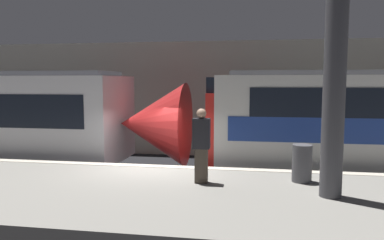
% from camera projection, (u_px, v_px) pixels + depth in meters
% --- Properties ---
extents(ground_plane, '(120.00, 120.00, 0.00)m').
position_uv_depth(ground_plane, '(154.00, 201.00, 10.31)').
color(ground_plane, black).
extents(platform, '(40.00, 4.57, 1.02)m').
position_uv_depth(platform, '(125.00, 211.00, 8.02)').
color(platform, gray).
rests_on(platform, ground).
extents(station_rear_barrier, '(50.00, 0.15, 5.01)m').
position_uv_depth(station_rear_barrier, '(192.00, 99.00, 16.45)').
color(station_rear_barrier, '#B2AD9E').
rests_on(station_rear_barrier, ground).
extents(support_pillar_near, '(0.42, 0.42, 4.03)m').
position_uv_depth(support_pillar_near, '(334.00, 95.00, 7.20)').
color(support_pillar_near, '#47474C').
rests_on(support_pillar_near, platform).
extents(person_waiting, '(0.38, 0.24, 1.67)m').
position_uv_depth(person_waiting, '(201.00, 144.00, 8.33)').
color(person_waiting, '#473D33').
rests_on(person_waiting, platform).
extents(trash_bin, '(0.44, 0.44, 0.85)m').
position_uv_depth(trash_bin, '(302.00, 163.00, 8.46)').
color(trash_bin, '#4C4C51').
rests_on(trash_bin, platform).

